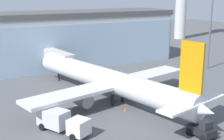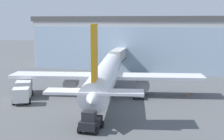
{
  "view_description": "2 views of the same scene",
  "coord_description": "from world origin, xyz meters",
  "px_view_note": "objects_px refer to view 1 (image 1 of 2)",
  "views": [
    {
      "loc": [
        -24.93,
        -33.28,
        17.08
      ],
      "look_at": [
        -0.31,
        10.66,
        4.4
      ],
      "focal_mm": 50.0,
      "sensor_mm": 36.0,
      "label": 1
    },
    {
      "loc": [
        12.48,
        -38.67,
        11.83
      ],
      "look_at": [
        -0.83,
        7.62,
        4.03
      ],
      "focal_mm": 50.0,
      "sensor_mm": 36.0,
      "label": 2
    }
  ],
  "objects_px": {
    "jet_bridge": "(53,56)",
    "baggage_cart": "(144,95)",
    "pushback_tug": "(202,130)",
    "apron_light_mast": "(211,22)",
    "catering_truck": "(61,121)",
    "safety_cone_wingtip": "(165,85)",
    "airplane": "(109,81)",
    "safety_cone_nose": "(125,110)"
  },
  "relations": [
    {
      "from": "jet_bridge",
      "to": "baggage_cart",
      "type": "bearing_deg",
      "value": -164.2
    },
    {
      "from": "jet_bridge",
      "to": "safety_cone_wingtip",
      "type": "distance_m",
      "value": 23.43
    },
    {
      "from": "baggage_cart",
      "to": "pushback_tug",
      "type": "bearing_deg",
      "value": -16.94
    },
    {
      "from": "pushback_tug",
      "to": "catering_truck",
      "type": "bearing_deg",
      "value": 53.21
    },
    {
      "from": "pushback_tug",
      "to": "safety_cone_nose",
      "type": "xyz_separation_m",
      "value": [
        -3.64,
        11.66,
        -0.7
      ]
    },
    {
      "from": "pushback_tug",
      "to": "apron_light_mast",
      "type": "bearing_deg",
      "value": -49.21
    },
    {
      "from": "apron_light_mast",
      "to": "pushback_tug",
      "type": "xyz_separation_m",
      "value": [
        -26.65,
        -24.98,
        -9.59
      ]
    },
    {
      "from": "apron_light_mast",
      "to": "catering_truck",
      "type": "distance_m",
      "value": 44.55
    },
    {
      "from": "catering_truck",
      "to": "baggage_cart",
      "type": "height_order",
      "value": "catering_truck"
    },
    {
      "from": "apron_light_mast",
      "to": "baggage_cart",
      "type": "xyz_separation_m",
      "value": [
        -24.39,
        -9.57,
        -10.06
      ]
    },
    {
      "from": "airplane",
      "to": "baggage_cart",
      "type": "relative_size",
      "value": 12.76
    },
    {
      "from": "jet_bridge",
      "to": "apron_light_mast",
      "type": "xyz_separation_m",
      "value": [
        32.75,
        -11.02,
        6.35
      ]
    },
    {
      "from": "apron_light_mast",
      "to": "airplane",
      "type": "distance_m",
      "value": 31.89
    },
    {
      "from": "safety_cone_nose",
      "to": "safety_cone_wingtip",
      "type": "distance_m",
      "value": 14.75
    },
    {
      "from": "apron_light_mast",
      "to": "safety_cone_nose",
      "type": "bearing_deg",
      "value": -156.25
    },
    {
      "from": "apron_light_mast",
      "to": "pushback_tug",
      "type": "relative_size",
      "value": 5.4
    },
    {
      "from": "airplane",
      "to": "pushback_tug",
      "type": "bearing_deg",
      "value": 179.34
    },
    {
      "from": "airplane",
      "to": "safety_cone_nose",
      "type": "xyz_separation_m",
      "value": [
        -0.24,
        -5.47,
        -3.05
      ]
    },
    {
      "from": "airplane",
      "to": "safety_cone_wingtip",
      "type": "xyz_separation_m",
      "value": [
        12.68,
        1.65,
        -3.05
      ]
    },
    {
      "from": "airplane",
      "to": "baggage_cart",
      "type": "height_order",
      "value": "airplane"
    },
    {
      "from": "baggage_cart",
      "to": "safety_cone_nose",
      "type": "xyz_separation_m",
      "value": [
        -5.9,
        -3.75,
        -0.23
      ]
    },
    {
      "from": "apron_light_mast",
      "to": "catering_truck",
      "type": "relative_size",
      "value": 2.35
    },
    {
      "from": "baggage_cart",
      "to": "pushback_tug",
      "type": "distance_m",
      "value": 15.58
    },
    {
      "from": "catering_truck",
      "to": "safety_cone_wingtip",
      "type": "height_order",
      "value": "catering_truck"
    },
    {
      "from": "safety_cone_nose",
      "to": "safety_cone_wingtip",
      "type": "height_order",
      "value": "same"
    },
    {
      "from": "jet_bridge",
      "to": "apron_light_mast",
      "type": "relative_size",
      "value": 0.84
    },
    {
      "from": "jet_bridge",
      "to": "baggage_cart",
      "type": "xyz_separation_m",
      "value": [
        8.36,
        -20.59,
        -3.71
      ]
    },
    {
      "from": "airplane",
      "to": "baggage_cart",
      "type": "bearing_deg",
      "value": -118.78
    },
    {
      "from": "airplane",
      "to": "safety_cone_wingtip",
      "type": "distance_m",
      "value": 13.14
    },
    {
      "from": "pushback_tug",
      "to": "safety_cone_nose",
      "type": "bearing_deg",
      "value": 14.99
    },
    {
      "from": "airplane",
      "to": "catering_truck",
      "type": "height_order",
      "value": "airplane"
    },
    {
      "from": "apron_light_mast",
      "to": "catering_truck",
      "type": "height_order",
      "value": "apron_light_mast"
    },
    {
      "from": "jet_bridge",
      "to": "catering_truck",
      "type": "relative_size",
      "value": 1.97
    },
    {
      "from": "jet_bridge",
      "to": "pushback_tug",
      "type": "distance_m",
      "value": 36.66
    },
    {
      "from": "apron_light_mast",
      "to": "safety_cone_wingtip",
      "type": "distance_m",
      "value": 21.12
    },
    {
      "from": "catering_truck",
      "to": "safety_cone_nose",
      "type": "relative_size",
      "value": 13.68
    },
    {
      "from": "pushback_tug",
      "to": "safety_cone_wingtip",
      "type": "height_order",
      "value": "pushback_tug"
    },
    {
      "from": "baggage_cart",
      "to": "safety_cone_wingtip",
      "type": "relative_size",
      "value": 5.47
    },
    {
      "from": "apron_light_mast",
      "to": "safety_cone_nose",
      "type": "height_order",
      "value": "apron_light_mast"
    },
    {
      "from": "catering_truck",
      "to": "safety_cone_wingtip",
      "type": "xyz_separation_m",
      "value": [
        23.49,
        9.03,
        -1.19
      ]
    },
    {
      "from": "apron_light_mast",
      "to": "baggage_cart",
      "type": "distance_m",
      "value": 28.07
    },
    {
      "from": "pushback_tug",
      "to": "safety_cone_nose",
      "type": "relative_size",
      "value": 5.95
    }
  ]
}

